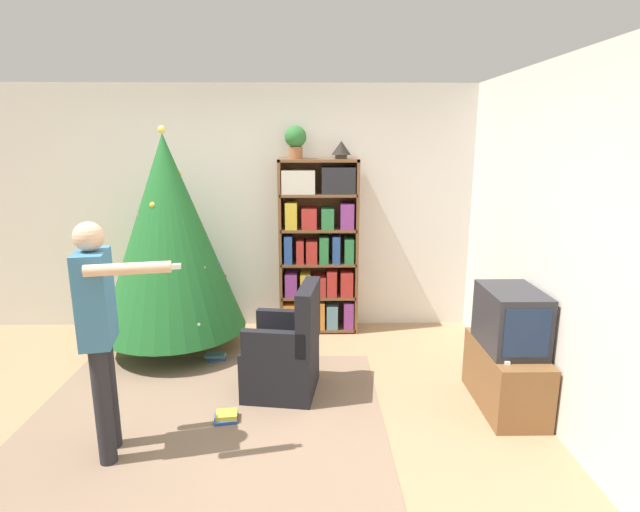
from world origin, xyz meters
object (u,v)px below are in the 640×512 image
object	(u,v)px
television	(511,319)
table_lamp	(341,149)
bookshelf	(319,249)
potted_plant	(296,140)
standing_person	(99,323)
armchair	(286,355)
christmas_tree	(169,235)

from	to	relation	value
television	table_lamp	bearing A→B (deg)	126.18
television	table_lamp	size ratio (longest dim) A/B	2.93
bookshelf	table_lamp	xyz separation A→B (m)	(0.23, 0.01, 1.03)
potted_plant	table_lamp	xyz separation A→B (m)	(0.46, 0.00, -0.09)
bookshelf	standing_person	xyz separation A→B (m)	(-1.40, -2.20, 0.01)
television	standing_person	xyz separation A→B (m)	(-2.82, -0.57, 0.20)
table_lamp	armchair	bearing A→B (deg)	-110.48
television	potted_plant	distance (m)	2.68
armchair	potted_plant	bearing A→B (deg)	-173.92
table_lamp	bookshelf	bearing A→B (deg)	-177.56
television	table_lamp	xyz separation A→B (m)	(-1.20, 1.64, 1.23)
armchair	christmas_tree	bearing A→B (deg)	-119.95
bookshelf	armchair	world-z (taller)	bookshelf
bookshelf	christmas_tree	bearing A→B (deg)	-161.74
christmas_tree	standing_person	xyz separation A→B (m)	(0.03, -1.73, -0.23)
bookshelf	television	xyz separation A→B (m)	(1.43, -1.63, -0.19)
bookshelf	table_lamp	world-z (taller)	table_lamp
bookshelf	christmas_tree	distance (m)	1.52
standing_person	armchair	bearing A→B (deg)	115.11
bookshelf	armchair	distance (m)	1.52
standing_person	table_lamp	world-z (taller)	table_lamp
christmas_tree	potted_plant	world-z (taller)	potted_plant
television	christmas_tree	xyz separation A→B (m)	(-2.86, 1.16, 0.44)
television	potted_plant	size ratio (longest dim) A/B	1.78
potted_plant	table_lamp	bearing A→B (deg)	0.00
bookshelf	table_lamp	bearing A→B (deg)	2.44
christmas_tree	potted_plant	distance (m)	1.56
television	potted_plant	bearing A→B (deg)	135.38
armchair	standing_person	world-z (taller)	standing_person
television	christmas_tree	world-z (taller)	christmas_tree
christmas_tree	table_lamp	bearing A→B (deg)	16.19
standing_person	bookshelf	bearing A→B (deg)	136.06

